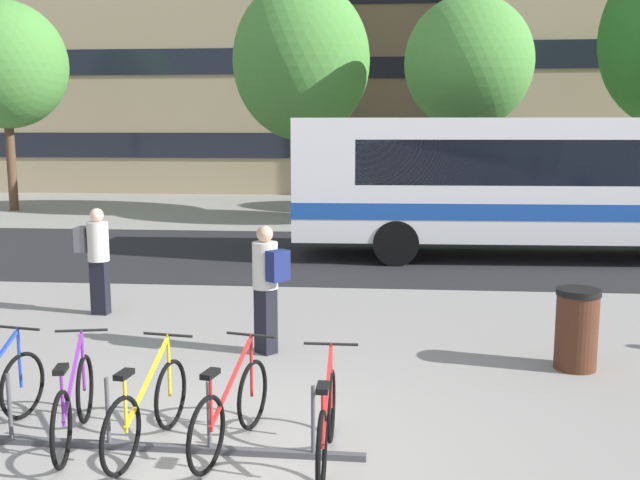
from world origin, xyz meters
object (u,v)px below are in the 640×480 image
(parked_bicycle_purple_2, at_px, (74,405))
(parked_bicycle_red_5, at_px, (327,424))
(parked_bicycle_red_4, at_px, (231,410))
(street_tree_1, at_px, (301,61))
(trash_bin, at_px, (577,329))
(parked_bicycle_yellow_3, at_px, (147,410))
(street_tree_3, at_px, (469,63))
(street_tree_2, at_px, (5,65))
(commuter_grey_pack_1, at_px, (96,253))
(commuter_navy_pack_2, at_px, (267,281))
(city_bus, at_px, (555,181))

(parked_bicycle_purple_2, height_order, parked_bicycle_red_5, same)
(parked_bicycle_red_4, height_order, parked_bicycle_red_5, same)
(street_tree_1, bearing_deg, parked_bicycle_red_4, -85.70)
(trash_bin, bearing_deg, parked_bicycle_red_5, -135.34)
(parked_bicycle_yellow_3, bearing_deg, street_tree_3, -8.07)
(street_tree_1, distance_m, street_tree_2, 10.55)
(parked_bicycle_red_5, xyz_separation_m, street_tree_1, (-2.28, 18.29, 4.75))
(trash_bin, bearing_deg, parked_bicycle_red_4, -145.50)
(parked_bicycle_red_5, bearing_deg, commuter_grey_pack_1, 39.83)
(commuter_navy_pack_2, height_order, street_tree_1, street_tree_1)
(parked_bicycle_purple_2, xyz_separation_m, street_tree_1, (0.18, 18.04, 4.75))
(commuter_navy_pack_2, height_order, street_tree_2, street_tree_2)
(street_tree_3, bearing_deg, parked_bicycle_yellow_3, -106.33)
(commuter_grey_pack_1, relative_size, street_tree_2, 0.24)
(trash_bin, bearing_deg, street_tree_2, 134.62)
(commuter_navy_pack_2, bearing_deg, parked_bicycle_purple_2, 104.91)
(parked_bicycle_red_4, height_order, commuter_navy_pack_2, commuter_navy_pack_2)
(parked_bicycle_red_4, bearing_deg, trash_bin, -42.44)
(parked_bicycle_red_4, distance_m, trash_bin, 4.67)
(parked_bicycle_purple_2, distance_m, commuter_navy_pack_2, 3.30)
(trash_bin, relative_size, street_tree_3, 0.15)
(street_tree_3, bearing_deg, street_tree_1, 156.49)
(parked_bicycle_purple_2, distance_m, parked_bicycle_red_5, 2.47)
(parked_bicycle_yellow_3, height_order, street_tree_3, street_tree_3)
(parked_bicycle_red_4, xyz_separation_m, trash_bin, (3.84, 2.64, 0.13))
(city_bus, height_order, parked_bicycle_yellow_3, city_bus)
(parked_bicycle_purple_2, relative_size, parked_bicycle_red_5, 0.98)
(street_tree_2, bearing_deg, parked_bicycle_purple_2, -60.87)
(street_tree_1, relative_size, street_tree_2, 1.05)
(trash_bin, xyz_separation_m, street_tree_1, (-5.20, 15.40, 4.62))
(city_bus, relative_size, parked_bicycle_yellow_3, 7.06)
(parked_bicycle_red_4, bearing_deg, street_tree_1, 17.35)
(trash_bin, relative_size, street_tree_1, 0.13)
(parked_bicycle_red_5, bearing_deg, street_tree_1, 7.34)
(city_bus, height_order, parked_bicycle_red_5, city_bus)
(commuter_navy_pack_2, distance_m, trash_bin, 4.00)
(parked_bicycle_red_5, xyz_separation_m, commuter_grey_pack_1, (-4.11, 4.97, 0.62))
(commuter_grey_pack_1, distance_m, street_tree_2, 16.88)
(parked_bicycle_red_4, distance_m, commuter_grey_pack_1, 5.73)
(commuter_grey_pack_1, bearing_deg, parked_bicycle_purple_2, -66.12)
(trash_bin, bearing_deg, city_bus, 79.49)
(parked_bicycle_purple_2, xyz_separation_m, trash_bin, (5.38, 2.64, 0.13))
(parked_bicycle_purple_2, relative_size, street_tree_2, 0.23)
(parked_bicycle_purple_2, distance_m, parked_bicycle_yellow_3, 0.76)
(parked_bicycle_purple_2, height_order, street_tree_3, street_tree_3)
(parked_bicycle_yellow_3, bearing_deg, parked_bicycle_purple_2, 92.34)
(commuter_navy_pack_2, xyz_separation_m, street_tree_3, (3.98, 12.86, 3.84))
(parked_bicycle_yellow_3, relative_size, trash_bin, 1.66)
(parked_bicycle_yellow_3, distance_m, trash_bin, 5.37)
(parked_bicycle_purple_2, bearing_deg, parked_bicycle_yellow_3, -107.40)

